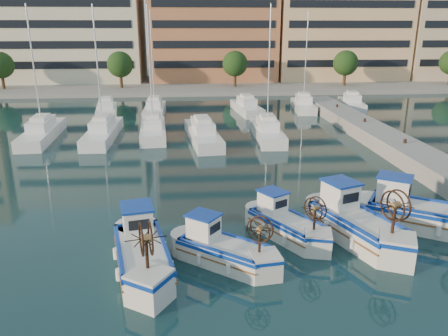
# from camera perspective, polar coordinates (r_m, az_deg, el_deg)

# --- Properties ---
(ground) EXTENTS (300.00, 300.00, 0.00)m
(ground) POSITION_cam_1_polar(r_m,az_deg,el_deg) (19.86, 5.74, -11.05)
(ground) COLOR #17393C
(ground) RESTS_ON ground
(quay) EXTENTS (3.00, 60.00, 1.20)m
(quay) POSITION_cam_1_polar(r_m,az_deg,el_deg) (31.23, 27.22, -0.90)
(quay) COLOR gray
(quay) RESTS_ON ground
(waterfront) EXTENTS (180.00, 40.00, 25.60)m
(waterfront) POSITION_cam_1_polar(r_m,az_deg,el_deg) (83.10, 4.42, 18.80)
(waterfront) COLOR gray
(waterfront) RESTS_ON ground
(yacht_marina) EXTENTS (36.41, 23.52, 11.50)m
(yacht_marina) POSITION_cam_1_polar(r_m,az_deg,el_deg) (45.35, -4.04, 6.27)
(yacht_marina) COLOR white
(yacht_marina) RESTS_ON ground
(fishing_boat_a) EXTENTS (2.93, 5.01, 3.04)m
(fishing_boat_a) POSITION_cam_1_polar(r_m,az_deg,el_deg) (18.53, -10.70, -10.60)
(fishing_boat_a) COLOR silver
(fishing_boat_a) RESTS_ON ground
(fishing_boat_b) EXTENTS (4.14, 3.72, 2.57)m
(fishing_boat_b) POSITION_cam_1_polar(r_m,az_deg,el_deg) (18.71, -0.22, -10.41)
(fishing_boat_b) COLOR silver
(fishing_boat_b) RESTS_ON ground
(fishing_boat_c) EXTENTS (3.50, 4.24, 2.58)m
(fishing_boat_c) POSITION_cam_1_polar(r_m,az_deg,el_deg) (21.16, 8.06, -7.08)
(fishing_boat_c) COLOR silver
(fishing_boat_c) RESTS_ON ground
(fishing_boat_d) EXTENTS (3.71, 5.34, 3.22)m
(fishing_boat_d) POSITION_cam_1_polar(r_m,az_deg,el_deg) (21.51, 16.78, -6.76)
(fishing_boat_d) COLOR silver
(fishing_boat_d) RESTS_ON ground
(fishing_boat_e) EXTENTS (5.28, 4.42, 3.23)m
(fishing_boat_e) POSITION_cam_1_polar(r_m,az_deg,el_deg) (23.79, 23.90, -5.17)
(fishing_boat_e) COLOR silver
(fishing_boat_e) RESTS_ON ground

